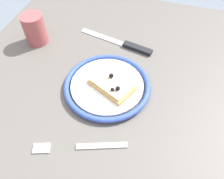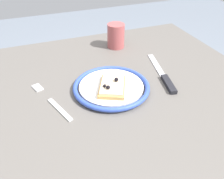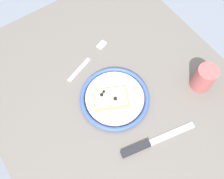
{
  "view_description": "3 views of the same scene",
  "coord_description": "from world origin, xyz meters",
  "px_view_note": "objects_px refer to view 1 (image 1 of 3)",
  "views": [
    {
      "loc": [
        -0.34,
        -0.13,
        1.19
      ],
      "look_at": [
        -0.0,
        -0.03,
        0.74
      ],
      "focal_mm": 36.66,
      "sensor_mm": 36.0,
      "label": 1
    },
    {
      "loc": [
        -0.19,
        -0.54,
        1.13
      ],
      "look_at": [
        0.01,
        -0.03,
        0.74
      ],
      "focal_mm": 38.43,
      "sensor_mm": 36.0,
      "label": 2
    },
    {
      "loc": [
        0.25,
        -0.19,
        1.42
      ],
      "look_at": [
        -0.01,
        -0.01,
        0.74
      ],
      "focal_mm": 37.79,
      "sensor_mm": 36.0,
      "label": 3
    }
  ],
  "objects_px": {
    "knife": "(128,45)",
    "plate": "(107,86)",
    "cup": "(35,29)",
    "dining_table": "(102,110)",
    "fork": "(79,147)",
    "pizza_slice_near": "(112,84)"
  },
  "relations": [
    {
      "from": "cup",
      "to": "dining_table",
      "type": "bearing_deg",
      "value": -117.66
    },
    {
      "from": "knife",
      "to": "cup",
      "type": "bearing_deg",
      "value": 101.68
    },
    {
      "from": "fork",
      "to": "cup",
      "type": "distance_m",
      "value": 0.39
    },
    {
      "from": "plate",
      "to": "cup",
      "type": "xyz_separation_m",
      "value": [
        0.12,
        0.26,
        0.04
      ]
    },
    {
      "from": "knife",
      "to": "fork",
      "type": "bearing_deg",
      "value": 177.06
    },
    {
      "from": "plate",
      "to": "fork",
      "type": "height_order",
      "value": "plate"
    },
    {
      "from": "pizza_slice_near",
      "to": "knife",
      "type": "distance_m",
      "value": 0.18
    },
    {
      "from": "fork",
      "to": "cup",
      "type": "relative_size",
      "value": 2.17
    },
    {
      "from": "dining_table",
      "to": "pizza_slice_near",
      "type": "bearing_deg",
      "value": -69.6
    },
    {
      "from": "fork",
      "to": "dining_table",
      "type": "bearing_deg",
      "value": 1.92
    },
    {
      "from": "knife",
      "to": "plate",
      "type": "bearing_deg",
      "value": 176.77
    },
    {
      "from": "plate",
      "to": "fork",
      "type": "bearing_deg",
      "value": 177.36
    },
    {
      "from": "knife",
      "to": "fork",
      "type": "relative_size",
      "value": 1.22
    },
    {
      "from": "plate",
      "to": "knife",
      "type": "xyz_separation_m",
      "value": [
        0.17,
        -0.01,
        -0.0
      ]
    },
    {
      "from": "dining_table",
      "to": "plate",
      "type": "distance_m",
      "value": 0.1
    },
    {
      "from": "knife",
      "to": "fork",
      "type": "distance_m",
      "value": 0.35
    },
    {
      "from": "plate",
      "to": "pizza_slice_near",
      "type": "bearing_deg",
      "value": -99.51
    },
    {
      "from": "dining_table",
      "to": "knife",
      "type": "bearing_deg",
      "value": -7.12
    },
    {
      "from": "dining_table",
      "to": "plate",
      "type": "bearing_deg",
      "value": -46.98
    },
    {
      "from": "dining_table",
      "to": "pizza_slice_near",
      "type": "height_order",
      "value": "pizza_slice_near"
    },
    {
      "from": "plate",
      "to": "fork",
      "type": "xyz_separation_m",
      "value": [
        -0.17,
        0.01,
        -0.01
      ]
    },
    {
      "from": "knife",
      "to": "cup",
      "type": "xyz_separation_m",
      "value": [
        -0.06,
        0.27,
        0.04
      ]
    }
  ]
}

